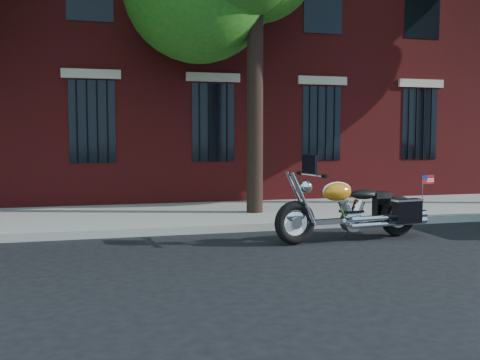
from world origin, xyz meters
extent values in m
plane|color=black|center=(0.00, 0.00, 0.00)|extent=(120.00, 120.00, 0.00)
cube|color=gray|center=(0.00, 1.38, 0.07)|extent=(40.00, 0.16, 0.15)
cube|color=gray|center=(0.00, 3.26, 0.07)|extent=(40.00, 3.60, 0.15)
cube|color=maroon|center=(0.00, 10.06, 6.00)|extent=(26.00, 10.00, 12.00)
cube|color=black|center=(0.00, 5.11, 2.20)|extent=(1.10, 0.14, 2.00)
cube|color=#B2A893|center=(0.00, 5.08, 3.35)|extent=(1.40, 0.20, 0.22)
cylinder|color=black|center=(0.00, 5.03, 2.20)|extent=(0.04, 0.04, 2.00)
cylinder|color=black|center=(0.50, 2.90, 2.50)|extent=(0.36, 0.36, 5.00)
torus|color=black|center=(0.34, -0.11, 0.38)|extent=(0.76, 0.26, 0.75)
torus|color=black|center=(2.45, 0.17, 0.38)|extent=(0.76, 0.26, 0.75)
cylinder|color=white|center=(0.34, -0.11, 0.38)|extent=(0.56, 0.14, 0.56)
cylinder|color=white|center=(2.45, 0.17, 0.38)|extent=(0.56, 0.14, 0.56)
ellipsoid|color=white|center=(0.34, -0.11, 0.49)|extent=(0.41, 0.19, 0.21)
ellipsoid|color=orange|center=(2.45, 0.17, 0.51)|extent=(0.41, 0.21, 0.21)
cube|color=white|center=(1.40, 0.03, 0.36)|extent=(1.67, 0.33, 0.09)
cylinder|color=white|center=(1.45, 0.04, 0.33)|extent=(0.38, 0.25, 0.36)
cylinder|color=white|center=(2.03, -0.08, 0.35)|extent=(1.40, 0.28, 0.10)
ellipsoid|color=orange|center=(1.15, 0.00, 0.87)|extent=(0.59, 0.39, 0.32)
ellipsoid|color=black|center=(1.70, 0.08, 0.80)|extent=(0.58, 0.39, 0.17)
cube|color=black|center=(2.38, 0.46, 0.50)|extent=(0.55, 0.25, 0.42)
cube|color=black|center=(2.45, -0.12, 0.50)|extent=(0.55, 0.25, 0.42)
cylinder|color=white|center=(0.65, -0.06, 1.18)|extent=(0.15, 0.87, 0.04)
sphere|color=white|center=(0.54, -0.08, 0.98)|extent=(0.25, 0.25, 0.22)
cube|color=black|center=(0.61, -0.07, 1.36)|extent=(0.10, 0.45, 0.31)
cube|color=red|center=(2.87, -0.11, 1.06)|extent=(0.25, 0.05, 0.16)
camera|label=1|loc=(-2.76, -8.49, 1.79)|focal=40.00mm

